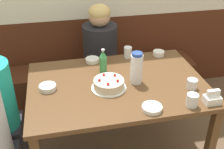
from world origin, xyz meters
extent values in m
cube|color=#4C2314|center=(0.00, 1.05, 0.46)|extent=(4.80, 0.04, 0.92)
cube|color=#472314|center=(0.00, 0.83, 0.23)|extent=(2.06, 0.38, 0.46)
cube|color=brown|center=(0.00, 0.00, 0.74)|extent=(1.35, 0.93, 0.03)
cube|color=brown|center=(0.63, -0.42, 0.36)|extent=(0.06, 0.06, 0.72)
cube|color=brown|center=(-0.63, 0.42, 0.36)|extent=(0.06, 0.06, 0.72)
cube|color=brown|center=(0.63, 0.42, 0.36)|extent=(0.06, 0.06, 0.72)
cylinder|color=white|center=(-0.08, -0.06, 0.76)|extent=(0.26, 0.26, 0.01)
cylinder|color=beige|center=(-0.08, -0.06, 0.80)|extent=(0.23, 0.23, 0.06)
sphere|color=red|center=(-0.10, -0.12, 0.84)|extent=(0.02, 0.02, 0.02)
sphere|color=red|center=(-0.02, -0.09, 0.84)|extent=(0.02, 0.02, 0.02)
sphere|color=red|center=(-0.02, -0.01, 0.84)|extent=(0.02, 0.02, 0.02)
sphere|color=red|center=(-0.10, 0.01, 0.84)|extent=(0.02, 0.02, 0.02)
sphere|color=red|center=(-0.15, -0.06, 0.84)|extent=(0.02, 0.02, 0.02)
cylinder|color=white|center=(0.14, -0.02, 0.87)|extent=(0.09, 0.09, 0.23)
cylinder|color=#28479E|center=(0.14, -0.02, 1.00)|extent=(0.08, 0.08, 0.02)
cylinder|color=#388E4C|center=(-0.08, 0.19, 0.83)|extent=(0.06, 0.06, 0.14)
cone|color=#388E4C|center=(-0.08, 0.19, 0.92)|extent=(0.06, 0.06, 0.05)
cylinder|color=silver|center=(-0.08, 0.19, 0.96)|extent=(0.03, 0.03, 0.01)
cube|color=white|center=(0.57, -0.39, 0.79)|extent=(0.11, 0.08, 0.05)
cube|color=white|center=(0.57, -0.39, 0.84)|extent=(0.09, 0.03, 0.05)
cylinder|color=white|center=(0.47, 0.38, 0.78)|extent=(0.10, 0.10, 0.04)
cylinder|color=white|center=(-0.52, 0.02, 0.78)|extent=(0.13, 0.13, 0.04)
cylinder|color=white|center=(-0.14, 0.38, 0.78)|extent=(0.12, 0.12, 0.03)
cylinder|color=white|center=(0.15, -0.37, 0.77)|extent=(0.14, 0.14, 0.03)
cylinder|color=silver|center=(0.42, -0.39, 0.80)|extent=(0.08, 0.08, 0.09)
cylinder|color=silver|center=(0.52, -0.19, 0.80)|extent=(0.08, 0.08, 0.08)
cylinder|color=silver|center=(0.19, 0.40, 0.81)|extent=(0.07, 0.07, 0.10)
cube|color=#33333D|center=(-0.01, 0.73, 0.23)|extent=(0.30, 0.34, 0.45)
cylinder|color=black|center=(-0.01, 0.73, 0.70)|extent=(0.34, 0.34, 0.51)
sphere|color=tan|center=(-0.01, 0.73, 1.05)|extent=(0.20, 0.20, 0.20)
ellipsoid|color=tan|center=(-0.01, 0.73, 1.09)|extent=(0.21, 0.21, 0.15)
cube|color=#33333D|center=(-0.94, 0.07, 0.23)|extent=(0.34, 0.30, 0.45)
camera|label=1|loc=(-0.42, -1.77, 1.91)|focal=45.00mm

